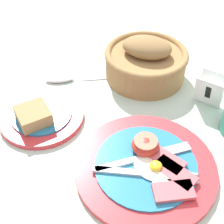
{
  "coord_description": "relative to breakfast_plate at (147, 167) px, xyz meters",
  "views": [
    {
      "loc": [
        0.2,
        -0.32,
        0.47
      ],
      "look_at": [
        -0.07,
        0.07,
        0.02
      ],
      "focal_mm": 50.0,
      "sensor_mm": 36.0,
      "label": 1
    }
  ],
  "objects": [
    {
      "name": "bread_plate",
      "position": [
        -0.25,
        -0.01,
        0.0
      ],
      "size": [
        0.18,
        0.18,
        0.04
      ],
      "color": "red",
      "rests_on": "ground_plane"
    },
    {
      "name": "ground_plane",
      "position": [
        -0.06,
        0.0,
        -0.01
      ],
      "size": [
        3.0,
        3.0,
        0.0
      ],
      "primitive_type": "plane",
      "color": "#B7CCB7"
    },
    {
      "name": "breakfast_plate",
      "position": [
        0.0,
        0.0,
        0.0
      ],
      "size": [
        0.26,
        0.26,
        0.04
      ],
      "color": "red",
      "rests_on": "ground_plane"
    },
    {
      "name": "bread_basket",
      "position": [
        -0.15,
        0.25,
        0.03
      ],
      "size": [
        0.2,
        0.2,
        0.1
      ],
      "color": "olive",
      "rests_on": "ground_plane"
    },
    {
      "name": "number_card",
      "position": [
        0.02,
        0.24,
        0.03
      ],
      "size": [
        0.06,
        0.05,
        0.07
      ],
      "rotation": [
        0.0,
        0.0,
        0.03
      ],
      "color": "white",
      "rests_on": "ground_plane"
    },
    {
      "name": "teaspoon_near_cup",
      "position": [
        -0.29,
        0.13,
        -0.01
      ],
      "size": [
        0.16,
        0.14,
        0.01
      ],
      "rotation": [
        0.0,
        0.0,
        3.84
      ],
      "color": "silver",
      "rests_on": "ground_plane"
    }
  ]
}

